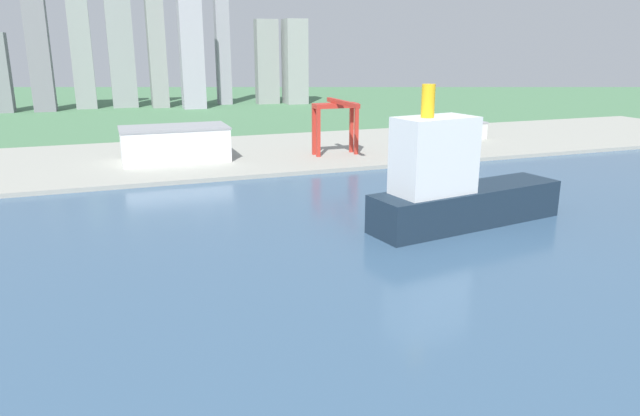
{
  "coord_description": "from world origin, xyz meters",
  "views": [
    {
      "loc": [
        -55.85,
        116.03,
        70.63
      ],
      "look_at": [
        -6.74,
        251.15,
        30.44
      ],
      "focal_mm": 33.0,
      "sensor_mm": 36.0,
      "label": 1
    }
  ],
  "objects_px": {
    "cargo_ship": "(455,187)",
    "warehouse_annex": "(458,129)",
    "warehouse_main": "(175,144)",
    "port_crane_red": "(337,114)"
  },
  "relations": [
    {
      "from": "warehouse_main",
      "to": "cargo_ship",
      "type": "bearing_deg",
      "value": -61.86
    },
    {
      "from": "cargo_ship",
      "to": "warehouse_annex",
      "type": "bearing_deg",
      "value": 56.76
    },
    {
      "from": "warehouse_annex",
      "to": "port_crane_red",
      "type": "bearing_deg",
      "value": -162.27
    },
    {
      "from": "cargo_ship",
      "to": "warehouse_main",
      "type": "bearing_deg",
      "value": 118.14
    },
    {
      "from": "warehouse_main",
      "to": "warehouse_annex",
      "type": "distance_m",
      "value": 212.21
    },
    {
      "from": "cargo_ship",
      "to": "warehouse_main",
      "type": "xyz_separation_m",
      "value": [
        -89.14,
        166.66,
        -3.31
      ]
    },
    {
      "from": "cargo_ship",
      "to": "warehouse_main",
      "type": "distance_m",
      "value": 189.03
    },
    {
      "from": "warehouse_main",
      "to": "warehouse_annex",
      "type": "relative_size",
      "value": 1.93
    },
    {
      "from": "cargo_ship",
      "to": "warehouse_main",
      "type": "relative_size",
      "value": 1.37
    },
    {
      "from": "port_crane_red",
      "to": "warehouse_main",
      "type": "xyz_separation_m",
      "value": [
        -98.2,
        16.48,
        -15.71
      ]
    }
  ]
}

